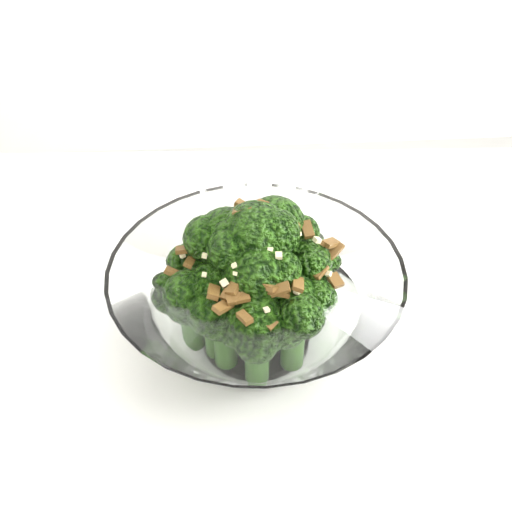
{
  "coord_description": "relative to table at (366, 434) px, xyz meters",
  "views": [
    {
      "loc": [
        -0.25,
        -0.27,
        1.15
      ],
      "look_at": [
        -0.22,
        0.07,
        0.85
      ],
      "focal_mm": 40.0,
      "sensor_mm": 36.0,
      "label": 1
    }
  ],
  "objects": [
    {
      "name": "table",
      "position": [
        0.0,
        0.0,
        0.0
      ],
      "size": [
        1.24,
        0.86,
        0.75
      ],
      "color": "white",
      "rests_on": "ground"
    },
    {
      "name": "broccoli_dish",
      "position": [
        -0.1,
        0.06,
        0.13
      ],
      "size": [
        0.24,
        0.24,
        0.15
      ],
      "color": "white",
      "rests_on": "table"
    }
  ]
}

